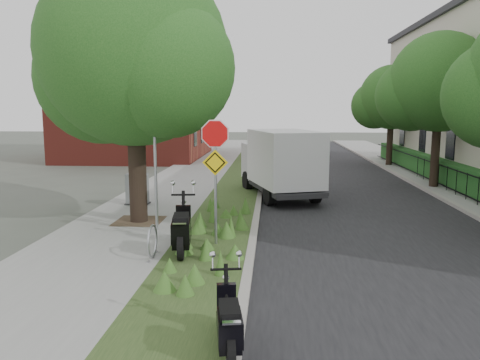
{
  "coord_description": "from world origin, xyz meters",
  "views": [
    {
      "loc": [
        0.01,
        -10.67,
        3.46
      ],
      "look_at": [
        -1.0,
        3.49,
        1.3
      ],
      "focal_mm": 35.0,
      "sensor_mm": 36.0,
      "label": 1
    }
  ],
  "objects_px": {
    "utility_cabinet": "(137,189)",
    "box_truck": "(281,160)",
    "scooter_near": "(182,234)",
    "sign_assembly": "(215,156)",
    "scooter_far": "(229,328)"
  },
  "relations": [
    {
      "from": "utility_cabinet",
      "to": "box_truck",
      "type": "bearing_deg",
      "value": 23.1
    },
    {
      "from": "scooter_near",
      "to": "utility_cabinet",
      "type": "relative_size",
      "value": 1.84
    },
    {
      "from": "sign_assembly",
      "to": "box_truck",
      "type": "distance_m",
      "value": 7.17
    },
    {
      "from": "scooter_far",
      "to": "utility_cabinet",
      "type": "relative_size",
      "value": 1.45
    },
    {
      "from": "sign_assembly",
      "to": "box_truck",
      "type": "height_order",
      "value": "sign_assembly"
    },
    {
      "from": "scooter_far",
      "to": "utility_cabinet",
      "type": "height_order",
      "value": "utility_cabinet"
    },
    {
      "from": "sign_assembly",
      "to": "utility_cabinet",
      "type": "bearing_deg",
      "value": 125.49
    },
    {
      "from": "scooter_near",
      "to": "box_truck",
      "type": "bearing_deg",
      "value": 72.74
    },
    {
      "from": "box_truck",
      "to": "utility_cabinet",
      "type": "distance_m",
      "value": 5.59
    },
    {
      "from": "scooter_near",
      "to": "scooter_far",
      "type": "height_order",
      "value": "scooter_near"
    },
    {
      "from": "scooter_near",
      "to": "box_truck",
      "type": "xyz_separation_m",
      "value": [
        2.4,
        7.73,
        0.89
      ]
    },
    {
      "from": "scooter_near",
      "to": "utility_cabinet",
      "type": "bearing_deg",
      "value": 115.75
    },
    {
      "from": "scooter_far",
      "to": "utility_cabinet",
      "type": "xyz_separation_m",
      "value": [
        -4.21,
        9.99,
        0.16
      ]
    },
    {
      "from": "sign_assembly",
      "to": "scooter_far",
      "type": "bearing_deg",
      "value": -81.05
    },
    {
      "from": "scooter_far",
      "to": "box_truck",
      "type": "relative_size",
      "value": 0.3
    }
  ]
}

